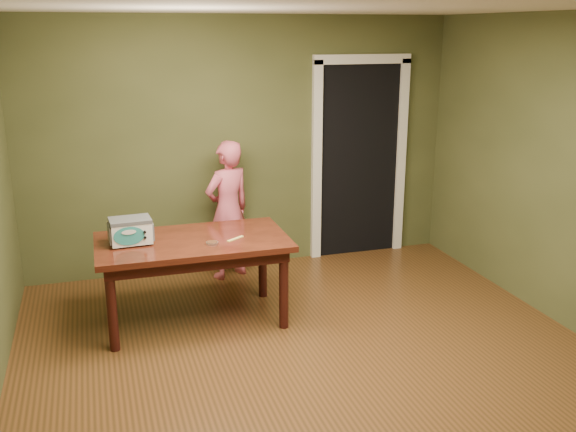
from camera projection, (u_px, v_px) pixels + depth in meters
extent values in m
plane|color=brown|center=(326.00, 377.00, 4.70)|extent=(5.00, 5.00, 0.00)
cube|color=#4F542C|center=(243.00, 145.00, 6.63)|extent=(4.50, 0.02, 2.60)
cube|color=white|center=(333.00, 4.00, 3.97)|extent=(4.50, 5.00, 0.02)
cube|color=black|center=(348.00, 156.00, 7.34)|extent=(0.90, 0.60, 2.10)
cube|color=black|center=(359.00, 162.00, 7.05)|extent=(0.90, 0.02, 2.10)
cube|color=white|center=(317.00, 165.00, 6.90)|extent=(0.10, 0.06, 2.20)
cube|color=white|center=(401.00, 159.00, 7.18)|extent=(0.10, 0.06, 2.20)
cube|color=white|center=(363.00, 59.00, 6.73)|extent=(1.10, 0.06, 0.10)
cube|color=#33120B|center=(192.00, 242.00, 5.41)|extent=(1.60, 0.91, 0.05)
cube|color=black|center=(193.00, 250.00, 5.43)|extent=(1.48, 0.79, 0.10)
cylinder|color=black|center=(112.00, 309.00, 5.00)|extent=(0.08, 0.08, 0.70)
cylinder|color=black|center=(109.00, 278.00, 5.64)|extent=(0.08, 0.08, 0.70)
cylinder|color=black|center=(284.00, 289.00, 5.39)|extent=(0.08, 0.08, 0.70)
cylinder|color=black|center=(263.00, 261.00, 6.03)|extent=(0.08, 0.08, 0.70)
cylinder|color=#4C4F54|center=(116.00, 248.00, 5.16)|extent=(0.02, 0.02, 0.01)
cylinder|color=#4C4F54|center=(114.00, 242.00, 5.32)|extent=(0.02, 0.02, 0.01)
cylinder|color=#4C4F54|center=(150.00, 244.00, 5.25)|extent=(0.02, 0.02, 0.01)
cylinder|color=#4C4F54|center=(146.00, 238.00, 5.41)|extent=(0.02, 0.02, 0.01)
cube|color=silver|center=(131.00, 232.00, 5.26)|extent=(0.34, 0.25, 0.18)
cube|color=#4C4F54|center=(130.00, 220.00, 5.23)|extent=(0.34, 0.26, 0.03)
cube|color=#4C4F54|center=(109.00, 234.00, 5.20)|extent=(0.03, 0.21, 0.14)
cube|color=#4C4F54|center=(151.00, 229.00, 5.31)|extent=(0.03, 0.21, 0.14)
ellipsoid|color=teal|center=(129.00, 236.00, 5.14)|extent=(0.25, 0.02, 0.15)
cylinder|color=black|center=(145.00, 232.00, 5.18)|extent=(0.02, 0.01, 0.02)
cylinder|color=black|center=(145.00, 238.00, 5.19)|extent=(0.02, 0.01, 0.02)
cylinder|color=silver|center=(212.00, 243.00, 5.27)|extent=(0.10, 0.10, 0.02)
cylinder|color=#512E1B|center=(212.00, 242.00, 5.27)|extent=(0.09, 0.09, 0.01)
cube|color=#FEE76E|center=(235.00, 239.00, 5.40)|extent=(0.16, 0.12, 0.01)
imported|color=#D5576F|center=(228.00, 210.00, 6.43)|extent=(0.61, 0.51, 1.41)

